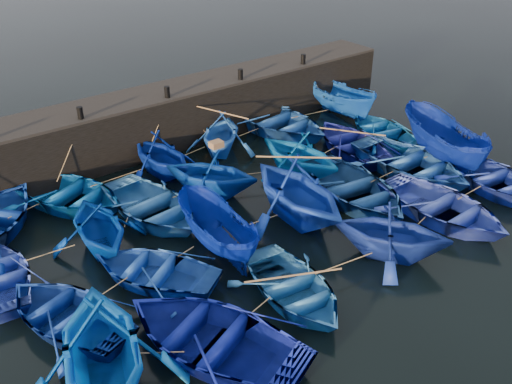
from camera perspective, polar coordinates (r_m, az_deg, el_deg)
ground at (r=20.03m, az=5.62°, el=-5.35°), size 120.00×120.00×0.00m
quay_wall at (r=27.02m, az=-9.57°, el=7.13°), size 26.00×2.50×2.50m
quay_top at (r=26.55m, az=-9.81°, el=9.73°), size 26.00×2.50×0.12m
bollard_1 at (r=24.17m, az=-17.18°, el=7.58°), size 0.24×0.24×0.50m
bollard_2 at (r=25.70m, az=-8.88°, el=9.87°), size 0.24×0.24×0.50m
bollard_3 at (r=27.72m, az=-1.57°, el=11.69°), size 0.24×0.24×0.50m
bollard_4 at (r=30.14m, az=4.74°, el=13.10°), size 0.24×0.24×0.50m
boat_1 at (r=23.06m, az=-18.24°, el=-0.20°), size 5.50×6.14×1.05m
boat_2 at (r=24.30m, az=-9.54°, el=3.78°), size 3.57×4.03×1.97m
boat_3 at (r=25.98m, az=-3.52°, el=5.91°), size 4.92×4.91×1.97m
boat_4 at (r=28.20m, az=2.17°, el=7.08°), size 4.93×6.33×1.20m
boat_5 at (r=30.43m, az=8.52°, el=9.11°), size 1.83×4.65×1.79m
boat_7 at (r=19.94m, az=-15.48°, el=-3.19°), size 3.72×4.16×1.98m
boat_8 at (r=21.52m, az=-10.40°, el=-1.38°), size 4.09×5.36×1.04m
boat_9 at (r=22.51m, az=-4.53°, el=1.96°), size 4.90×5.03×2.01m
boat_10 at (r=23.91m, az=4.39°, el=3.90°), size 4.01×4.49×2.14m
boat_11 at (r=26.58m, az=9.51°, el=4.94°), size 4.37×5.37×0.98m
boat_12 at (r=28.16m, az=12.54°, el=6.04°), size 4.10×5.07×0.93m
boat_13 at (r=17.38m, az=-18.34°, el=-11.43°), size 4.46×5.23×0.92m
boat_14 at (r=18.40m, az=-10.19°, el=-7.63°), size 4.87×5.24×0.88m
boat_15 at (r=19.27m, az=-4.03°, el=-3.84°), size 1.90×4.39×1.66m
boat_16 at (r=20.71m, az=4.13°, el=0.22°), size 4.56×5.18×2.57m
boat_17 at (r=22.53m, az=9.87°, el=0.33°), size 4.66×5.96×1.13m
boat_18 at (r=24.99m, az=15.25°, el=2.83°), size 4.07×5.66×1.17m
boat_19 at (r=26.30m, az=18.11°, el=4.85°), size 3.54×5.68×2.06m
boat_20 at (r=14.88m, az=-15.30°, el=-14.83°), size 5.54×5.97×2.57m
boat_21 at (r=15.75m, az=-4.33°, el=-14.18°), size 5.72×6.56×1.14m
boat_22 at (r=17.43m, az=3.75°, el=-9.55°), size 3.63×4.69×0.90m
boat_23 at (r=19.35m, az=13.46°, el=-3.87°), size 4.94×5.08×2.04m
boat_24 at (r=22.18m, az=18.22°, el=-1.42°), size 3.82×5.27×1.08m
boat_25 at (r=24.94m, az=22.83°, el=1.18°), size 4.13×5.32×1.01m
wooden_crate at (r=22.15m, az=-3.99°, el=4.77°), size 0.49×0.39×0.25m
mooring_ropes at (r=23.04m, az=-3.15°, el=2.37°), size 18.19×11.60×2.10m
loose_oars at (r=22.09m, az=3.51°, el=3.27°), size 11.16×11.87×1.74m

